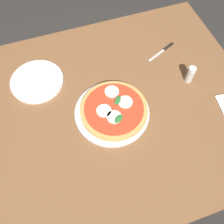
{
  "coord_description": "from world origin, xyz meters",
  "views": [
    {
      "loc": [
        0.12,
        0.51,
        1.67
      ],
      "look_at": [
        -0.04,
        0.03,
        0.77
      ],
      "focal_mm": 40.62,
      "sensor_mm": 36.0,
      "label": 1
    }
  ],
  "objects_px": {
    "knife": "(164,49)",
    "pepper_shaker": "(190,74)",
    "plate_white": "(37,81)",
    "dining_table": "(101,122)",
    "serving_tray": "(112,112)",
    "pizza": "(114,109)"
  },
  "relations": [
    {
      "from": "dining_table",
      "to": "serving_tray",
      "type": "height_order",
      "value": "serving_tray"
    },
    {
      "from": "pepper_shaker",
      "to": "pizza",
      "type": "bearing_deg",
      "value": 7.41
    },
    {
      "from": "knife",
      "to": "pepper_shaker",
      "type": "xyz_separation_m",
      "value": [
        -0.02,
        0.2,
        0.04
      ]
    },
    {
      "from": "dining_table",
      "to": "pepper_shaker",
      "type": "relative_size",
      "value": 16.13
    },
    {
      "from": "serving_tray",
      "to": "pizza",
      "type": "relative_size",
      "value": 1.11
    },
    {
      "from": "dining_table",
      "to": "pizza",
      "type": "xyz_separation_m",
      "value": [
        -0.05,
        0.02,
        0.12
      ]
    },
    {
      "from": "pizza",
      "to": "plate_white",
      "type": "height_order",
      "value": "pizza"
    },
    {
      "from": "knife",
      "to": "pepper_shaker",
      "type": "relative_size",
      "value": 1.89
    },
    {
      "from": "knife",
      "to": "pizza",
      "type": "bearing_deg",
      "value": 35.75
    },
    {
      "from": "dining_table",
      "to": "pepper_shaker",
      "type": "height_order",
      "value": "pepper_shaker"
    },
    {
      "from": "pepper_shaker",
      "to": "dining_table",
      "type": "bearing_deg",
      "value": 3.12
    },
    {
      "from": "pizza",
      "to": "knife",
      "type": "relative_size",
      "value": 1.77
    },
    {
      "from": "dining_table",
      "to": "pizza",
      "type": "bearing_deg",
      "value": 153.83
    },
    {
      "from": "pizza",
      "to": "pepper_shaker",
      "type": "height_order",
      "value": "pepper_shaker"
    },
    {
      "from": "pizza",
      "to": "knife",
      "type": "distance_m",
      "value": 0.42
    },
    {
      "from": "knife",
      "to": "pepper_shaker",
      "type": "distance_m",
      "value": 0.2
    },
    {
      "from": "pepper_shaker",
      "to": "knife",
      "type": "bearing_deg",
      "value": -83.33
    },
    {
      "from": "dining_table",
      "to": "serving_tray",
      "type": "relative_size",
      "value": 4.33
    },
    {
      "from": "plate_white",
      "to": "knife",
      "type": "bearing_deg",
      "value": 179.24
    },
    {
      "from": "serving_tray",
      "to": "knife",
      "type": "bearing_deg",
      "value": -144.67
    },
    {
      "from": "dining_table",
      "to": "pepper_shaker",
      "type": "xyz_separation_m",
      "value": [
        -0.42,
        -0.02,
        0.14
      ]
    },
    {
      "from": "pizza",
      "to": "knife",
      "type": "bearing_deg",
      "value": -144.25
    }
  ]
}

